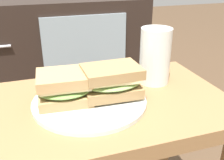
# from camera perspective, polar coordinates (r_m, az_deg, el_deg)

# --- Properties ---
(side_table) EXTENTS (0.56, 0.36, 0.46)m
(side_table) POSITION_cam_1_polar(r_m,az_deg,el_deg) (0.65, -0.60, -11.41)
(side_table) COLOR olive
(side_table) RESTS_ON ground
(tv_cabinet) EXTENTS (0.96, 0.46, 0.58)m
(tv_cabinet) POSITION_cam_1_polar(r_m,az_deg,el_deg) (1.53, -11.90, 6.25)
(tv_cabinet) COLOR black
(tv_cabinet) RESTS_ON ground
(plate) EXTENTS (0.25, 0.25, 0.01)m
(plate) POSITION_cam_1_polar(r_m,az_deg,el_deg) (0.60, -5.00, -4.44)
(plate) COLOR silver
(plate) RESTS_ON side_table
(sandwich_front) EXTENTS (0.13, 0.11, 0.07)m
(sandwich_front) POSITION_cam_1_polar(r_m,az_deg,el_deg) (0.58, -10.31, -1.58)
(sandwich_front) COLOR tan
(sandwich_front) RESTS_ON plate
(sandwich_back) EXTENTS (0.14, 0.10, 0.07)m
(sandwich_back) POSITION_cam_1_polar(r_m,az_deg,el_deg) (0.58, -0.04, -0.22)
(sandwich_back) COLOR #9E7A4C
(sandwich_back) RESTS_ON plate
(beer_glass) EXTENTS (0.08, 0.08, 0.14)m
(beer_glass) POSITION_cam_1_polar(r_m,az_deg,el_deg) (0.68, 9.36, 5.04)
(beer_glass) COLOR silver
(beer_glass) RESTS_ON side_table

